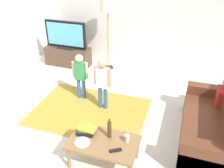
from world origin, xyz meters
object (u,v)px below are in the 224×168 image
object	(u,v)px
bottle	(109,129)
floor_lamp	(108,9)
soda_can	(127,139)
plate	(82,142)
tv	(66,35)
child_center	(103,80)
tv_stand	(68,56)
coffee_table	(104,144)
tv_remote	(116,150)
child_near_tv	(80,73)
book_stack	(87,130)
couch	(213,127)

from	to	relation	value
bottle	floor_lamp	bearing A→B (deg)	109.53
soda_can	plate	distance (m)	0.64
tv	plate	bearing A→B (deg)	-59.07
child_center	plate	distance (m)	1.48
soda_can	tv_stand	bearing A→B (deg)	130.52
floor_lamp	coffee_table	xyz separation A→B (m)	(1.00, -3.07, -1.17)
tv_stand	soda_can	bearing A→B (deg)	-49.48
bottle	tv_remote	world-z (taller)	bottle
child_near_tv	soda_can	distance (m)	1.99
coffee_table	book_stack	distance (m)	0.33
couch	bottle	bearing A→B (deg)	-149.48
tv_stand	child_near_tv	world-z (taller)	child_near_tv
bottle	plate	bearing A→B (deg)	-143.95
tv_stand	floor_lamp	bearing A→B (deg)	7.93
child_near_tv	tv_remote	size ratio (longest dim) A/B	5.88
tv	soda_can	size ratio (longest dim) A/B	9.17
bottle	couch	bearing A→B (deg)	30.52
floor_lamp	couch	bearing A→B (deg)	-39.38
floor_lamp	tv_stand	bearing A→B (deg)	-172.07
tv_stand	floor_lamp	world-z (taller)	floor_lamp
tv	floor_lamp	world-z (taller)	floor_lamp
tv	tv_remote	xyz separation A→B (m)	(2.31, -3.01, -0.42)
coffee_table	tv_remote	bearing A→B (deg)	-28.61
floor_lamp	plate	world-z (taller)	floor_lamp
bottle	soda_can	xyz separation A→B (m)	(0.27, -0.02, -0.08)
child_center	plate	xyz separation A→B (m)	(0.22, -1.45, -0.21)
couch	floor_lamp	world-z (taller)	floor_lamp
book_stack	tv_remote	xyz separation A→B (m)	(0.52, -0.22, -0.04)
child_near_tv	book_stack	bearing A→B (deg)	-62.04
tv	floor_lamp	xyz separation A→B (m)	(1.09, 0.17, 0.70)
floor_lamp	tv_remote	distance (m)	3.59
floor_lamp	tv_remote	size ratio (longest dim) A/B	10.47
tv_stand	coffee_table	xyz separation A→B (m)	(2.09, -2.91, 0.13)
book_stack	floor_lamp	bearing A→B (deg)	103.15
couch	child_near_tv	size ratio (longest dim) A/B	1.80
couch	book_stack	xyz separation A→B (m)	(-1.83, -0.89, 0.18)
tv	floor_lamp	bearing A→B (deg)	9.01
coffee_table	bottle	bearing A→B (deg)	67.38
couch	book_stack	distance (m)	2.05
child_near_tv	tv_remote	xyz separation A→B (m)	(1.28, -1.64, -0.17)
tv	plate	xyz separation A→B (m)	(1.81, -3.01, -0.42)
tv_stand	child_center	world-z (taller)	child_center
couch	tv_remote	distance (m)	1.73
child_near_tv	tv_remote	distance (m)	2.09
floor_lamp	coffee_table	bearing A→B (deg)	-72.02
coffee_table	soda_can	xyz separation A→B (m)	(0.32, 0.10, 0.11)
couch	coffee_table	size ratio (longest dim) A/B	1.80
tv_remote	tv	bearing A→B (deg)	95.33
tv	child_near_tv	bearing A→B (deg)	-53.12
child_center	soda_can	xyz separation A→B (m)	(0.82, -1.23, -0.16)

